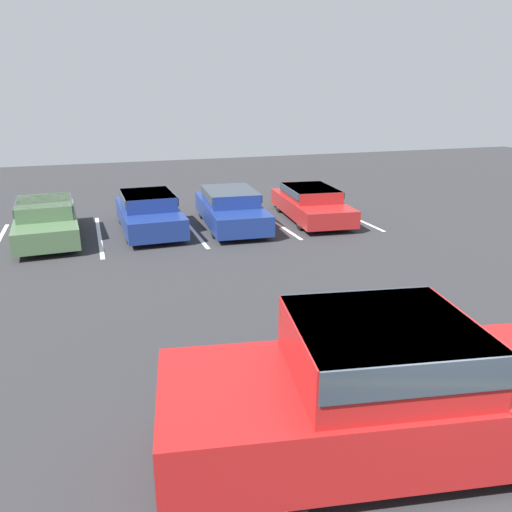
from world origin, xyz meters
The scene contains 10 objects.
ground_plane centered at (0.00, 0.00, 0.00)m, with size 60.00×60.00×0.00m, color #2D2D30.
stall_stripe_b centered at (-3.32, 12.22, 0.00)m, with size 0.12×4.95×0.01m, color white.
stall_stripe_c centered at (-0.38, 12.22, 0.00)m, with size 0.12×4.95×0.01m, color white.
stall_stripe_d centered at (2.57, 12.22, 0.00)m, with size 0.12×4.95×0.01m, color white.
stall_stripe_e centered at (5.51, 12.22, 0.00)m, with size 0.12×4.95×0.01m, color white.
pickup_truck centered at (-0.13, 0.66, 0.89)m, with size 6.10×3.03×1.80m.
parked_sedan_a centered at (-4.82, 12.37, 0.64)m, with size 1.95×4.52×1.19m.
parked_sedan_b centered at (-1.72, 12.35, 0.65)m, with size 1.82×4.28×1.24m.
parked_sedan_c centered at (0.98, 12.13, 0.65)m, with size 2.11×4.72×1.22m.
parked_sedan_d centered at (3.94, 12.11, 0.61)m, with size 2.23×4.73×1.14m.
Camera 1 is at (-3.50, -3.75, 4.31)m, focal length 35.00 mm.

